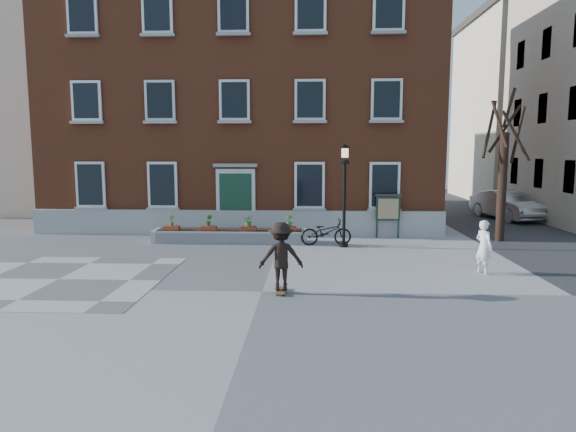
{
  "coord_description": "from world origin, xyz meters",
  "views": [
    {
      "loc": [
        1.3,
        -13.12,
        3.73
      ],
      "look_at": [
        0.5,
        4.0,
        1.5
      ],
      "focal_mm": 32.0,
      "sensor_mm": 36.0,
      "label": 1
    }
  ],
  "objects_px": {
    "lamp_post": "(345,181)",
    "skateboarder": "(281,257)",
    "notice_board": "(388,208)",
    "bystander": "(484,247)",
    "parked_car": "(506,205)",
    "bicycle": "(326,232)"
  },
  "relations": [
    {
      "from": "notice_board",
      "to": "bystander",
      "type": "bearing_deg",
      "value": -72.32
    },
    {
      "from": "bicycle",
      "to": "parked_car",
      "type": "relative_size",
      "value": 0.43
    },
    {
      "from": "parked_car",
      "to": "notice_board",
      "type": "xyz_separation_m",
      "value": [
        -7.2,
        -6.17,
        0.5
      ]
    },
    {
      "from": "notice_board",
      "to": "lamp_post",
      "type": "bearing_deg",
      "value": -133.19
    },
    {
      "from": "bystander",
      "to": "notice_board",
      "type": "bearing_deg",
      "value": -10.03
    },
    {
      "from": "parked_car",
      "to": "bystander",
      "type": "xyz_separation_m",
      "value": [
        -5.23,
        -12.36,
        0.05
      ]
    },
    {
      "from": "skateboarder",
      "to": "parked_car",
      "type": "bearing_deg",
      "value": 52.78
    },
    {
      "from": "skateboarder",
      "to": "bystander",
      "type": "bearing_deg",
      "value": 21.83
    },
    {
      "from": "bystander",
      "to": "notice_board",
      "type": "relative_size",
      "value": 0.87
    },
    {
      "from": "parked_car",
      "to": "notice_board",
      "type": "relative_size",
      "value": 2.49
    },
    {
      "from": "notice_board",
      "to": "skateboarder",
      "type": "bearing_deg",
      "value": -115.01
    },
    {
      "from": "lamp_post",
      "to": "notice_board",
      "type": "bearing_deg",
      "value": 46.81
    },
    {
      "from": "notice_board",
      "to": "skateboarder",
      "type": "height_order",
      "value": "notice_board"
    },
    {
      "from": "parked_car",
      "to": "skateboarder",
      "type": "bearing_deg",
      "value": -141.89
    },
    {
      "from": "bicycle",
      "to": "bystander",
      "type": "distance_m",
      "value": 6.39
    },
    {
      "from": "parked_car",
      "to": "lamp_post",
      "type": "distance_m",
      "value": 12.48
    },
    {
      "from": "bicycle",
      "to": "skateboarder",
      "type": "xyz_separation_m",
      "value": [
        -1.36,
        -6.79,
        0.45
      ]
    },
    {
      "from": "lamp_post",
      "to": "skateboarder",
      "type": "height_order",
      "value": "lamp_post"
    },
    {
      "from": "lamp_post",
      "to": "notice_board",
      "type": "distance_m",
      "value": 3.16
    },
    {
      "from": "parked_car",
      "to": "lamp_post",
      "type": "height_order",
      "value": "lamp_post"
    },
    {
      "from": "bystander",
      "to": "bicycle",
      "type": "bearing_deg",
      "value": 18.74
    },
    {
      "from": "bystander",
      "to": "skateboarder",
      "type": "xyz_separation_m",
      "value": [
        -5.98,
        -2.4,
        0.15
      ]
    }
  ]
}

